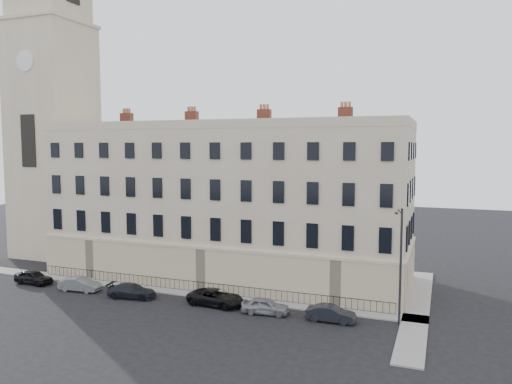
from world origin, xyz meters
The scene contains 13 objects.
ground centered at (0.00, 0.00, 0.00)m, with size 160.00×160.00×0.00m, color black.
terrace centered at (-5.97, 11.97, 7.50)m, with size 36.22×12.22×17.00m.
church_tower centered at (-30.00, 14.00, 18.66)m, with size 8.00×8.13×44.00m.
pavement_terrace centered at (-10.00, 5.00, 0.06)m, with size 48.00×2.00×0.12m, color gray.
pavement_east_return centered at (13.00, 8.00, 0.06)m, with size 2.00×24.00×0.12m, color gray.
railings centered at (-6.00, 5.40, 0.55)m, with size 35.00×0.04×0.96m.
car_a centered at (-22.43, 2.37, 0.67)m, with size 1.59×3.95×1.34m, color black.
car_b centered at (-16.58, 2.04, 0.64)m, with size 1.36×3.91×1.29m, color slate.
car_c centered at (-10.85, 1.99, 0.63)m, with size 1.77×4.36×1.26m, color black.
car_d centered at (-3.00, 2.75, 0.68)m, with size 2.24×4.87×1.35m, color black.
car_e centered at (1.66, 2.20, 0.65)m, with size 1.54×3.83×1.31m, color gray.
car_f centered at (6.95, 2.31, 0.63)m, with size 1.32×3.80×1.25m, color black.
streetlamp centered at (11.90, 3.30, 4.91)m, with size 0.50×1.90×8.85m.
Camera 1 is at (14.73, -34.48, 13.48)m, focal length 35.00 mm.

